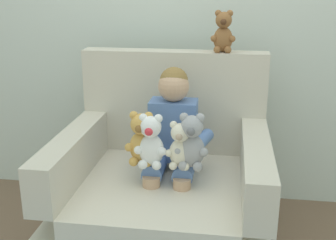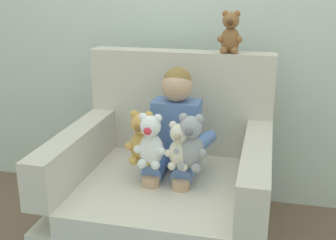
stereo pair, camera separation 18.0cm
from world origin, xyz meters
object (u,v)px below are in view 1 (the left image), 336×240
object	(u,v)px
seated_child	(172,136)
plush_white	(151,142)
armchair	(165,194)
plush_cream	(180,146)
plush_grey	(192,143)
plush_brown_on_backrest	(223,33)
plush_honey	(142,140)

from	to	relation	value
seated_child	plush_white	xyz separation A→B (m)	(-0.08, -0.18, 0.03)
armchair	plush_cream	distance (m)	0.39
armchair	plush_grey	world-z (taller)	armchair
plush_brown_on_backrest	plush_grey	bearing A→B (deg)	-108.65
plush_honey	plush_cream	bearing A→B (deg)	-6.42
seated_child	plush_cream	size ratio (longest dim) A/B	3.33
plush_honey	armchair	bearing A→B (deg)	46.88
plush_grey	plush_cream	size ratio (longest dim) A/B	1.18
plush_cream	plush_honey	world-z (taller)	plush_honey
plush_brown_on_backrest	seated_child	bearing A→B (deg)	-131.02
armchair	plush_honey	distance (m)	0.40
armchair	seated_child	world-z (taller)	armchair
plush_cream	plush_brown_on_backrest	world-z (taller)	plush_brown_on_backrest
plush_white	plush_honey	size ratio (longest dim) A/B	0.99
armchair	plush_cream	size ratio (longest dim) A/B	4.49
plush_honey	plush_grey	bearing A→B (deg)	-3.76
plush_white	plush_grey	distance (m)	0.21
plush_grey	plush_white	bearing A→B (deg)	170.38
plush_cream	seated_child	bearing A→B (deg)	94.27
plush_grey	armchair	bearing A→B (deg)	127.72
seated_child	plush_brown_on_backrest	bearing A→B (deg)	55.70
armchair	seated_child	size ratio (longest dim) A/B	1.35
seated_child	plush_brown_on_backrest	xyz separation A→B (m)	(0.25, 0.34, 0.52)
plush_cream	plush_honey	distance (m)	0.21
armchair	plush_honey	xyz separation A→B (m)	(-0.10, -0.11, 0.37)
armchair	plush_cream	bearing A→B (deg)	-53.05
armchair	plush_grey	size ratio (longest dim) A/B	3.81
plush_honey	seated_child	bearing A→B (deg)	47.77
plush_grey	seated_child	bearing A→B (deg)	113.09
armchair	plush_cream	xyz separation A→B (m)	(0.10, -0.13, 0.35)
seated_child	plush_cream	distance (m)	0.19
plush_white	plush_honey	world-z (taller)	plush_honey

